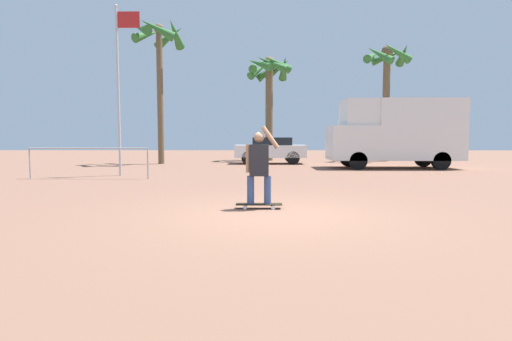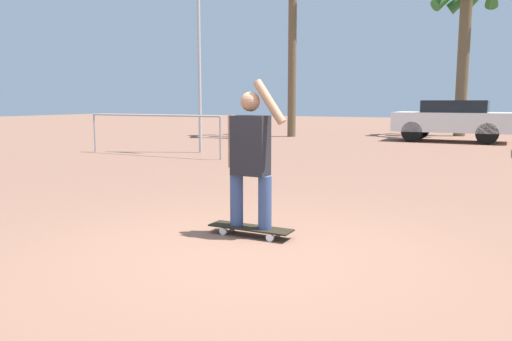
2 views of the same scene
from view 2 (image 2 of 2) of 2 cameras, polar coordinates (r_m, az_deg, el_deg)
The scene contains 7 objects.
ground_plane at distance 4.73m, azimuth -0.79°, elevation -9.53°, with size 80.00×80.00×0.00m, color brown.
skateboard at distance 5.32m, azimuth -0.62°, elevation -6.65°, with size 0.91×0.24×0.10m.
person_skateboarder at distance 5.18m, azimuth -0.65°, elevation 2.00°, with size 0.66×0.22×1.54m.
parked_car_white at distance 18.90m, azimuth 21.52°, elevation 5.48°, with size 3.85×1.83×1.44m.
palm_tree_center_background at distance 22.42m, azimuth 22.88°, elevation 17.11°, with size 2.94×3.02×6.52m.
flagpole at distance 14.03m, azimuth -6.33°, elevation 16.74°, with size 0.92×0.12×6.27m.
plaza_railing_segment at distance 13.29m, azimuth -11.73°, elevation 5.54°, with size 4.14×0.05×1.08m.
Camera 2 is at (2.11, -3.99, 1.42)m, focal length 35.00 mm.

